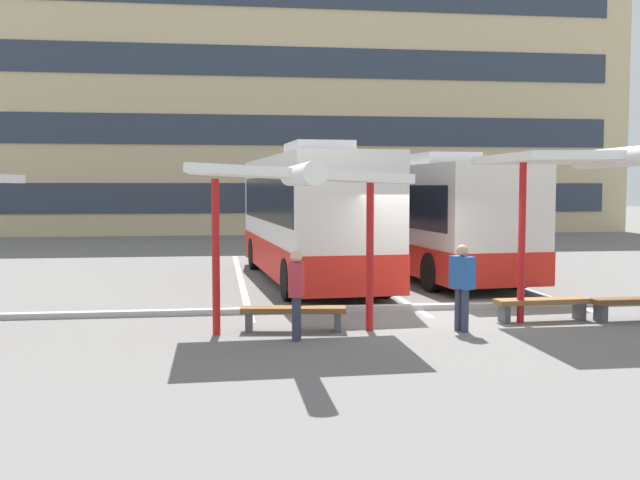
{
  "coord_description": "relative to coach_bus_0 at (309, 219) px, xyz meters",
  "views": [
    {
      "loc": [
        -4.3,
        -14.85,
        2.67
      ],
      "look_at": [
        -1.88,
        2.76,
        1.4
      ],
      "focal_mm": 41.91,
      "sensor_mm": 36.0,
      "label": 1
    }
  ],
  "objects": [
    {
      "name": "ground_plane",
      "position": [
        1.74,
        -5.94,
        -1.77
      ],
      "size": [
        160.0,
        160.0,
        0.0
      ],
      "primitive_type": "plane",
      "color": "slate"
    },
    {
      "name": "terminal_building",
      "position": [
        1.77,
        26.99,
        7.53
      ],
      "size": [
        39.2,
        13.38,
        21.35
      ],
      "color": "#D1BC8C",
      "rests_on": "ground"
    },
    {
      "name": "coach_bus_0",
      "position": [
        0.0,
        0.0,
        0.0
      ],
      "size": [
        3.24,
        10.22,
        3.83
      ],
      "color": "silver",
      "rests_on": "ground"
    },
    {
      "name": "coach_bus_1",
      "position": [
        3.68,
        1.33,
        -0.11
      ],
      "size": [
        3.6,
        10.96,
        3.62
      ],
      "color": "silver",
      "rests_on": "ground"
    },
    {
      "name": "lane_stripe_0",
      "position": [
        -1.91,
        0.79,
        -1.77
      ],
      "size": [
        0.16,
        14.0,
        0.01
      ],
      "primitive_type": "cube",
      "color": "white",
      "rests_on": "ground"
    },
    {
      "name": "lane_stripe_1",
      "position": [
        1.74,
        0.79,
        -1.77
      ],
      "size": [
        0.16,
        14.0,
        0.01
      ],
      "primitive_type": "cube",
      "color": "white",
      "rests_on": "ground"
    },
    {
      "name": "lane_stripe_2",
      "position": [
        5.4,
        0.79,
        -1.77
      ],
      "size": [
        0.16,
        14.0,
        0.01
      ],
      "primitive_type": "cube",
      "color": "white",
      "rests_on": "ground"
    },
    {
      "name": "waiting_shelter_1",
      "position": [
        -1.18,
        -7.59,
        1.04
      ],
      "size": [
        3.82,
        4.35,
        3.07
      ],
      "color": "red",
      "rests_on": "ground"
    },
    {
      "name": "bench_1",
      "position": [
        -1.18,
        -7.18,
        -1.43
      ],
      "size": [
        1.98,
        0.66,
        0.45
      ],
      "color": "brown",
      "rests_on": "ground"
    },
    {
      "name": "waiting_shelter_2",
      "position": [
        4.73,
        -7.22,
        1.37
      ],
      "size": [
        3.8,
        4.85,
        3.38
      ],
      "color": "red",
      "rests_on": "ground"
    },
    {
      "name": "bench_2",
      "position": [
        3.83,
        -6.83,
        -1.43
      ],
      "size": [
        1.94,
        0.53,
        0.45
      ],
      "color": "brown",
      "rests_on": "ground"
    },
    {
      "name": "bench_3",
      "position": [
        5.63,
        -7.02,
        -1.44
      ],
      "size": [
        1.7,
        0.53,
        0.45
      ],
      "color": "brown",
      "rests_on": "ground"
    },
    {
      "name": "platform_kerb",
      "position": [
        1.74,
        -5.19,
        -1.71
      ],
      "size": [
        44.0,
        0.24,
        0.12
      ],
      "primitive_type": "cube",
      "color": "#ADADA8",
      "rests_on": "ground"
    },
    {
      "name": "waiting_passenger_0",
      "position": [
        -1.21,
        -8.02,
        -0.88
      ],
      "size": [
        0.32,
        0.49,
        1.57
      ],
      "color": "#33384C",
      "rests_on": "ground"
    },
    {
      "name": "waiting_passenger_1",
      "position": [
        1.89,
        -7.64,
        -0.85
      ],
      "size": [
        0.42,
        0.51,
        1.61
      ],
      "color": "#33384C",
      "rests_on": "ground"
    }
  ]
}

